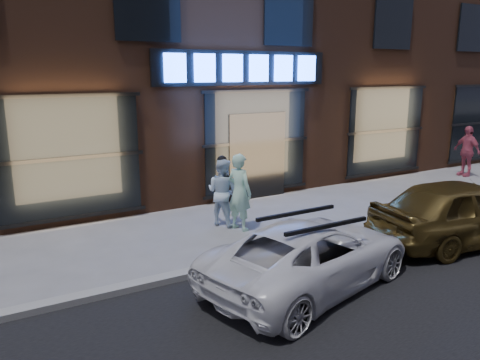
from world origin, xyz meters
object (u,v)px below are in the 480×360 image
object	(u,v)px
man_bowtie	(240,192)
gold_sedan	(464,211)
man_cap	(222,192)
white_suv	(310,254)
passerby	(467,151)

from	to	relation	value
man_bowtie	gold_sedan	bearing A→B (deg)	-149.80
man_cap	white_suv	xyz separation A→B (m)	(-0.22, -3.57, -0.23)
man_cap	gold_sedan	size ratio (longest dim) A/B	0.39
man_bowtie	white_suv	xyz separation A→B (m)	(-0.40, -3.07, -0.32)
man_cap	white_suv	size ratio (longest dim) A/B	0.39
gold_sedan	man_cap	bearing A→B (deg)	54.71
man_bowtie	man_cap	distance (m)	0.54
man_bowtie	gold_sedan	distance (m)	4.74
man_cap	gold_sedan	world-z (taller)	man_cap
man_bowtie	gold_sedan	size ratio (longest dim) A/B	0.43
passerby	gold_sedan	world-z (taller)	passerby
passerby	white_suv	bearing A→B (deg)	-62.62
man_cap	man_bowtie	bearing A→B (deg)	168.92
white_suv	gold_sedan	bearing A→B (deg)	-104.55
man_cap	passerby	bearing A→B (deg)	-117.02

